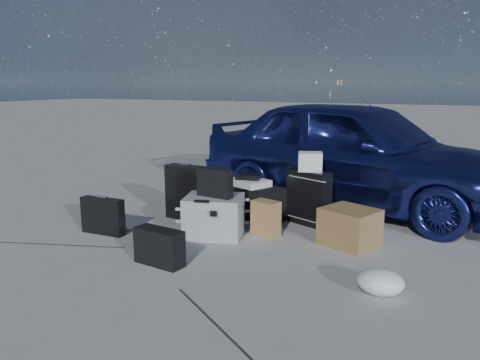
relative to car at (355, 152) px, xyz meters
name	(u,v)px	position (x,y,z in m)	size (l,w,h in m)	color
ground	(202,251)	(-0.85, -2.14, -0.64)	(60.00, 60.00, 0.00)	#A1A09C
car	(355,152)	(0.00, 0.00, 0.00)	(1.51, 3.75, 1.28)	navy
pelican_case	(214,216)	(-0.95, -1.71, -0.45)	(0.53, 0.43, 0.39)	#999C9E
laptop_bag	(215,183)	(-0.93, -1.73, -0.12)	(0.36, 0.09, 0.27)	black
briefcase	(103,216)	(-1.95, -2.13, -0.46)	(0.46, 0.10, 0.35)	black
suitcase_left	(186,192)	(-1.49, -1.35, -0.35)	(0.45, 0.16, 0.58)	black
suitcase_right	(309,198)	(-0.25, -0.97, -0.36)	(0.47, 0.17, 0.56)	black
white_carton	(310,162)	(-0.24, -0.98, 0.02)	(0.24, 0.19, 0.19)	silver
duffel_bag	(251,202)	(-0.87, -1.03, -0.46)	(0.72, 0.31, 0.36)	black
flat_box_white	(249,182)	(-0.89, -1.03, -0.25)	(0.40, 0.30, 0.07)	silver
flat_box_black	(249,177)	(-0.90, -1.02, -0.18)	(0.25, 0.18, 0.05)	black
kraft_bag	(266,218)	(-0.50, -1.51, -0.47)	(0.26, 0.15, 0.34)	#AD894B
cardboard_box	(350,227)	(0.28, -1.43, -0.47)	(0.45, 0.39, 0.34)	olive
plastic_bag	(380,282)	(0.69, -2.35, -0.55)	(0.32, 0.28, 0.18)	silver
messenger_bag	(159,247)	(-1.00, -2.55, -0.49)	(0.42, 0.16, 0.29)	black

